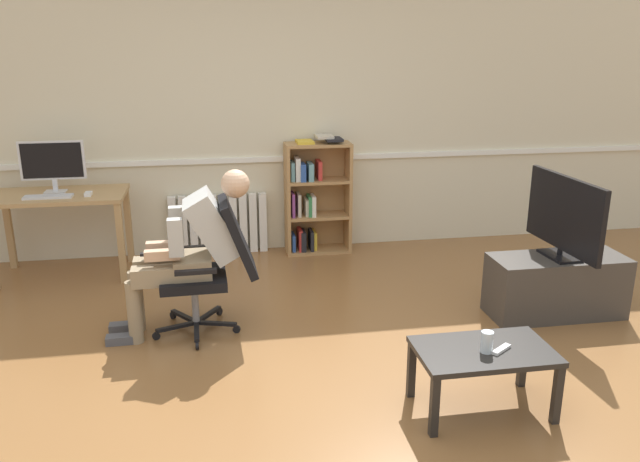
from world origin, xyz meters
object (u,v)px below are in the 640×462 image
office_chair (214,262)px  coffee_table (484,357)px  bookshelf (314,197)px  tv_screen (564,216)px  computer_desk (60,206)px  person_seated (190,248)px  keyboard (48,197)px  computer_mouse (88,194)px  spare_remote (501,349)px  radiator (219,224)px  drinking_glass (487,342)px  tv_stand (556,286)px  imac_monitor (52,162)px

office_chair → coffee_table: 2.00m
bookshelf → tv_screen: size_ratio=1.27×
computer_desk → person_seated: person_seated is taller
office_chair → tv_screen: size_ratio=1.07×
keyboard → computer_mouse: (0.32, 0.02, 0.01)m
keyboard → coffee_table: keyboard is taller
tv_screen → coffee_table: bearing=133.0°
computer_desk → office_chair: (1.32, -1.36, -0.11)m
office_chair → spare_remote: (1.57, -1.36, -0.13)m
computer_desk → radiator: 1.47m
computer_desk → drinking_glass: 3.90m
office_chair → tv_screen: 2.61m
tv_stand → person_seated: bearing=176.4°
drinking_glass → computer_mouse: bearing=134.2°
imac_monitor → spare_remote: size_ratio=3.66×
coffee_table → keyboard: bearing=138.3°
radiator → person_seated: size_ratio=0.79×
imac_monitor → tv_screen: (3.94, -1.61, -0.22)m
spare_remote → computer_desk: bearing=11.9°
spare_remote → keyboard: bearing=13.9°
coffee_table → computer_mouse: bearing=134.7°
coffee_table → drinking_glass: drinking_glass is taller
computer_mouse → tv_stand: size_ratio=0.10×
imac_monitor → bookshelf: size_ratio=0.47×
radiator → tv_stand: (2.53, -1.92, -0.06)m
computer_desk → keyboard: bearing=-109.5°
spare_remote → office_chair: bearing=14.3°
drinking_glass → spare_remote: bearing=-1.4°
radiator → drinking_glass: 3.42m
computer_mouse → tv_screen: 3.89m
computer_mouse → spare_remote: computer_mouse is taller
tv_screen → coffee_table: (-1.10, -1.14, -0.46)m
computer_mouse → computer_desk: bearing=156.5°
keyboard → radiator: 1.59m
person_seated → tv_stand: person_seated is taller
tv_stand → imac_monitor: bearing=157.7°
computer_mouse → coffee_table: (2.53, -2.56, -0.44)m
coffee_table → tv_stand: bearing=46.2°
drinking_glass → spare_remote: size_ratio=0.82×
keyboard → drinking_glass: bearing=-42.1°
coffee_table → spare_remote: 0.11m
office_chair → drinking_glass: 2.01m
computer_mouse → drinking_glass: 3.63m
computer_mouse → drinking_glass: size_ratio=0.81×
keyboard → coffee_table: 3.85m
bookshelf → office_chair: bearing=-121.1°
person_seated → coffee_table: person_seated is taller
computer_desk → drinking_glass: bearing=-44.1°
imac_monitor → bookshelf: 2.40m
office_chair → person_seated: size_ratio=0.82×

